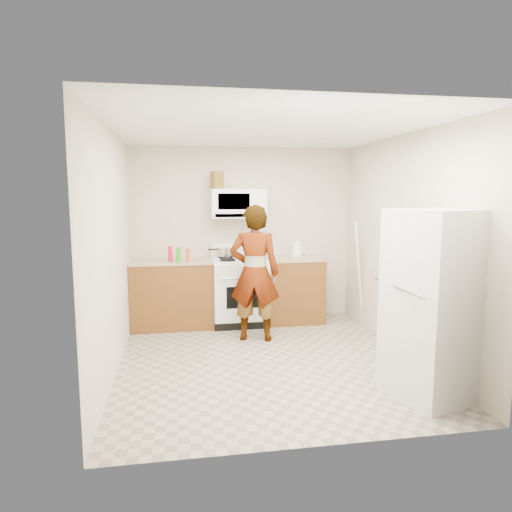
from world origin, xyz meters
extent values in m
plane|color=gray|center=(0.00, 0.00, 0.00)|extent=(3.60, 3.60, 0.00)
cube|color=beige|center=(0.00, 1.79, 1.25)|extent=(3.20, 0.02, 2.50)
cube|color=beige|center=(1.59, 0.00, 1.25)|extent=(0.02, 3.60, 2.50)
cube|color=brown|center=(-1.04, 1.49, 0.45)|extent=(1.12, 0.62, 0.90)
cube|color=tan|center=(-1.04, 1.49, 0.92)|extent=(1.14, 0.64, 0.03)
cube|color=brown|center=(0.68, 1.49, 0.45)|extent=(0.80, 0.62, 0.90)
cube|color=tan|center=(0.68, 1.49, 0.92)|extent=(0.82, 0.64, 0.03)
cube|color=white|center=(-0.10, 1.48, 0.45)|extent=(0.76, 0.65, 0.90)
cube|color=white|center=(-0.10, 1.48, 0.92)|extent=(0.76, 0.62, 0.03)
cube|color=white|center=(-0.10, 1.76, 1.03)|extent=(0.76, 0.08, 0.20)
cube|color=white|center=(-0.10, 1.61, 1.70)|extent=(0.76, 0.38, 0.40)
imported|color=tan|center=(-0.01, 0.73, 0.85)|extent=(0.71, 0.55, 1.71)
cube|color=beige|center=(1.32, -1.13, 0.85)|extent=(0.87, 0.87, 1.70)
cylinder|color=white|center=(0.77, 1.62, 1.02)|extent=(0.17, 0.17, 0.18)
cube|color=brown|center=(-0.40, 1.58, 2.02)|extent=(0.18, 0.18, 0.24)
cylinder|color=silver|center=(-0.29, 1.64, 1.01)|extent=(0.26, 0.26, 0.12)
cube|color=silver|center=(0.04, 1.33, 0.96)|extent=(0.26, 0.18, 0.05)
cylinder|color=red|center=(-1.05, 1.36, 1.04)|extent=(0.07, 0.07, 0.20)
cylinder|color=#CE4F16|center=(-0.82, 1.29, 1.02)|extent=(0.07, 0.07, 0.18)
cylinder|color=#258F1A|center=(-0.94, 1.23, 1.03)|extent=(0.07, 0.07, 0.20)
cylinder|color=white|center=(-0.68, 1.36, 0.94)|extent=(0.27, 0.27, 0.01)
cylinder|color=silver|center=(1.53, 1.12, 0.74)|extent=(0.26, 0.22, 1.46)
camera|label=1|loc=(-0.94, -4.79, 1.83)|focal=32.00mm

